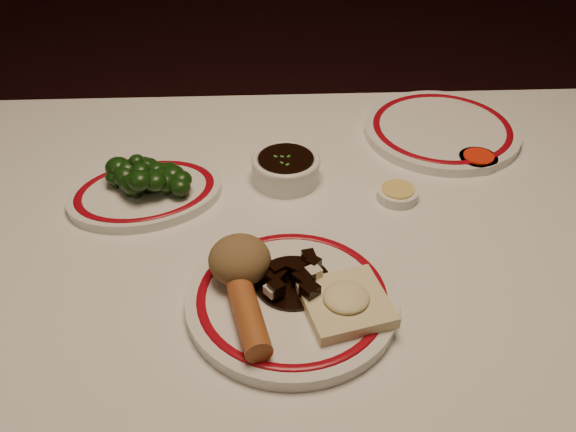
# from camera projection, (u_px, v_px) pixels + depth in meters

# --- Properties ---
(dining_table) EXTENTS (1.20, 0.90, 0.75)m
(dining_table) POSITION_uv_depth(u_px,v_px,m) (310.00, 289.00, 0.97)
(dining_table) COLOR white
(dining_table) RESTS_ON ground
(main_plate) EXTENTS (0.35, 0.35, 0.02)m
(main_plate) POSITION_uv_depth(u_px,v_px,m) (292.00, 299.00, 0.81)
(main_plate) COLOR white
(main_plate) RESTS_ON dining_table
(rice_mound) EXTENTS (0.08, 0.08, 0.06)m
(rice_mound) POSITION_uv_depth(u_px,v_px,m) (240.00, 260.00, 0.81)
(rice_mound) COLOR olive
(rice_mound) RESTS_ON main_plate
(spring_roll) EXTENTS (0.06, 0.12, 0.03)m
(spring_roll) POSITION_uv_depth(u_px,v_px,m) (248.00, 315.00, 0.76)
(spring_roll) COLOR #AD5C2A
(spring_roll) RESTS_ON main_plate
(fried_wonton) EXTENTS (0.12, 0.12, 0.03)m
(fried_wonton) POSITION_uv_depth(u_px,v_px,m) (346.00, 302.00, 0.78)
(fried_wonton) COLOR beige
(fried_wonton) RESTS_ON main_plate
(stirfry_heap) EXTENTS (0.10, 0.10, 0.03)m
(stirfry_heap) POSITION_uv_depth(u_px,v_px,m) (292.00, 279.00, 0.81)
(stirfry_heap) COLOR black
(stirfry_heap) RESTS_ON main_plate
(broccoli_plate) EXTENTS (0.28, 0.26, 0.02)m
(broccoli_plate) POSITION_uv_depth(u_px,v_px,m) (145.00, 193.00, 0.99)
(broccoli_plate) COLOR white
(broccoli_plate) RESTS_ON dining_table
(broccoli_pile) EXTENTS (0.14, 0.10, 0.05)m
(broccoli_pile) POSITION_uv_depth(u_px,v_px,m) (146.00, 175.00, 0.98)
(broccoli_pile) COLOR #23471C
(broccoli_pile) RESTS_ON broccoli_plate
(soy_bowl) EXTENTS (0.11, 0.11, 0.04)m
(soy_bowl) POSITION_uv_depth(u_px,v_px,m) (286.00, 169.00, 1.02)
(soy_bowl) COLOR white
(soy_bowl) RESTS_ON dining_table
(sweet_sour_dish) EXTENTS (0.06, 0.06, 0.02)m
(sweet_sour_dish) POSITION_uv_depth(u_px,v_px,m) (478.00, 161.00, 1.06)
(sweet_sour_dish) COLOR white
(sweet_sour_dish) RESTS_ON dining_table
(mustard_dish) EXTENTS (0.06, 0.06, 0.02)m
(mustard_dish) POSITION_uv_depth(u_px,v_px,m) (397.00, 194.00, 0.99)
(mustard_dish) COLOR white
(mustard_dish) RESTS_ON dining_table
(far_plate) EXTENTS (0.31, 0.31, 0.02)m
(far_plate) POSITION_uv_depth(u_px,v_px,m) (442.00, 130.00, 1.14)
(far_plate) COLOR white
(far_plate) RESTS_ON dining_table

